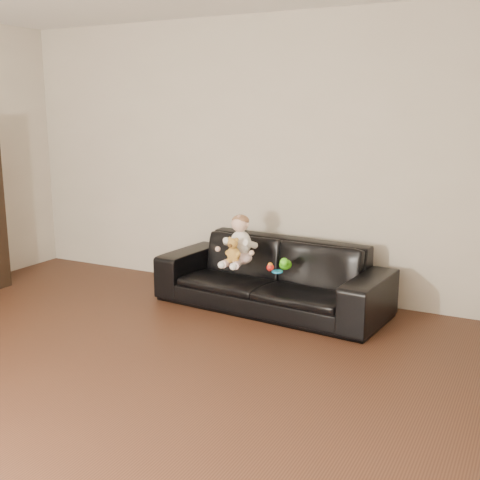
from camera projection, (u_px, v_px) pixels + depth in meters
The scene contains 8 objects.
floor at pixel (39, 400), 3.69m from camera, with size 5.50×5.50×0.00m, color #442618.
wall_back at pixel (242, 156), 5.80m from camera, with size 5.00×5.00×0.00m, color beige.
sofa at pixel (272, 275), 5.33m from camera, with size 2.06×0.80×0.60m, color black.
baby at pixel (239, 243), 5.29m from camera, with size 0.32×0.39×0.45m.
teddy_bear at pixel (233, 250), 5.18m from camera, with size 0.14×0.14×0.22m.
toy_green at pixel (285, 265), 5.15m from camera, with size 0.11×0.13×0.09m, color #4CCF18.
toy_rattle at pixel (270, 268), 5.10m from camera, with size 0.07×0.07×0.07m, color red.
toy_blue_disc at pixel (277, 272), 5.08m from camera, with size 0.10×0.10×0.01m, color #1881C3.
Camera 1 is at (2.65, -2.45, 1.75)m, focal length 45.00 mm.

